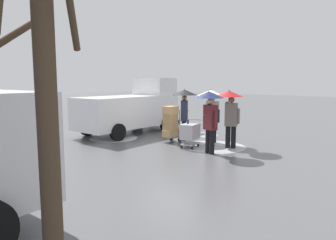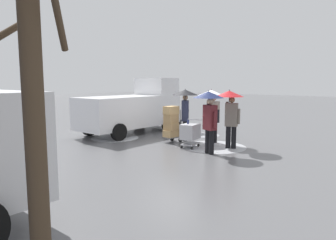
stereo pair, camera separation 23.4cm
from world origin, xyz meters
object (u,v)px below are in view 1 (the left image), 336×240
at_px(pedestrian_white_side, 184,102).
at_px(pedestrian_far_side, 211,104).
at_px(pedestrian_black_side, 210,107).
at_px(pedestrian_pink_side, 230,105).
at_px(shopping_cart_vendor, 190,132).
at_px(hand_dolly_boxes, 171,123).
at_px(bare_tree_near, 43,96).
at_px(cargo_van_parked_right, 132,108).

height_order(pedestrian_white_side, pedestrian_far_side, same).
bearing_deg(pedestrian_black_side, pedestrian_pink_side, -95.91).
bearing_deg(pedestrian_white_side, shopping_cart_vendor, 135.69).
bearing_deg(pedestrian_pink_side, pedestrian_white_side, -2.61).
height_order(hand_dolly_boxes, pedestrian_white_side, pedestrian_white_side).
relative_size(hand_dolly_boxes, pedestrian_white_side, 0.68).
height_order(pedestrian_black_side, bare_tree_near, bare_tree_near).
xyz_separation_m(pedestrian_black_side, pedestrian_white_side, (2.00, -1.28, 0.01)).
height_order(hand_dolly_boxes, pedestrian_pink_side, pedestrian_pink_side).
bearing_deg(cargo_van_parked_right, shopping_cart_vendor, 166.29).
relative_size(pedestrian_white_side, bare_tree_near, 0.47).
height_order(cargo_van_parked_right, hand_dolly_boxes, cargo_van_parked_right).
relative_size(pedestrian_black_side, bare_tree_near, 0.47).
bearing_deg(bare_tree_near, cargo_van_parked_right, -49.02).
height_order(hand_dolly_boxes, pedestrian_black_side, pedestrian_black_side).
distance_m(pedestrian_far_side, bare_tree_near, 9.26).
height_order(cargo_van_parked_right, pedestrian_white_side, cargo_van_parked_right).
bearing_deg(hand_dolly_boxes, bare_tree_near, 119.83).
distance_m(hand_dolly_boxes, pedestrian_white_side, 1.03).
bearing_deg(cargo_van_parked_right, bare_tree_near, 130.98).
distance_m(cargo_van_parked_right, shopping_cart_vendor, 4.22).
bearing_deg(shopping_cart_vendor, pedestrian_black_side, 161.74).
bearing_deg(pedestrian_far_side, hand_dolly_boxes, 35.09).
bearing_deg(hand_dolly_boxes, cargo_van_parked_right, -13.53).
relative_size(hand_dolly_boxes, pedestrian_pink_side, 0.68).
distance_m(hand_dolly_boxes, pedestrian_black_side, 2.42).
bearing_deg(pedestrian_far_side, pedestrian_white_side, 14.16).
bearing_deg(shopping_cart_vendor, pedestrian_far_side, -97.06).
height_order(shopping_cart_vendor, pedestrian_far_side, pedestrian_far_side).
distance_m(cargo_van_parked_right, hand_dolly_boxes, 3.01).
bearing_deg(pedestrian_white_side, pedestrian_black_side, 147.43).
distance_m(pedestrian_pink_side, bare_tree_near, 8.60).
bearing_deg(pedestrian_black_side, pedestrian_far_side, -60.14).
distance_m(shopping_cart_vendor, pedestrian_pink_side, 1.76).
bearing_deg(pedestrian_black_side, bare_tree_near, 107.50).
relative_size(pedestrian_pink_side, pedestrian_far_side, 1.00).
distance_m(cargo_van_parked_right, pedestrian_white_side, 3.13).
xyz_separation_m(cargo_van_parked_right, bare_tree_near, (-7.35, 8.46, 1.10)).
xyz_separation_m(pedestrian_white_side, bare_tree_near, (-4.25, 8.40, 0.69)).
bearing_deg(pedestrian_white_side, pedestrian_far_side, -165.84).
relative_size(cargo_van_parked_right, bare_tree_near, 1.19).
bearing_deg(cargo_van_parked_right, pedestrian_white_side, 178.96).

